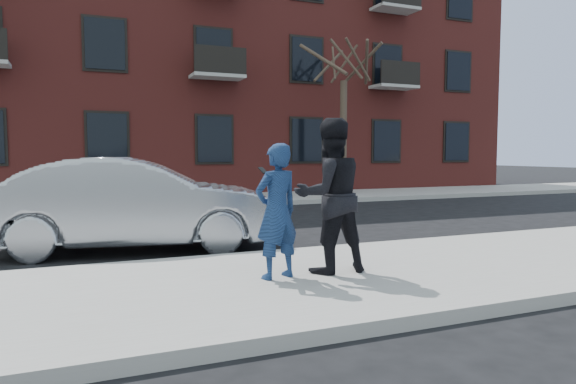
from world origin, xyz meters
name	(u,v)px	position (x,y,z in m)	size (l,w,h in m)	color
ground	(436,270)	(0.00, 0.00, 0.00)	(100.00, 100.00, 0.00)	black
near_sidewalk	(448,268)	(0.00, -0.25, 0.07)	(50.00, 3.50, 0.15)	gray
near_curb	(378,246)	(0.00, 1.55, 0.07)	(50.00, 0.10, 0.15)	#999691
far_sidewalk	(225,200)	(0.00, 11.25, 0.07)	(50.00, 3.50, 0.15)	gray
far_curb	(240,204)	(0.00, 9.45, 0.07)	(50.00, 0.10, 0.15)	#999691
apartment_building	(226,59)	(2.00, 18.00, 6.16)	(24.30, 10.30, 12.30)	maroon
street_tree	(344,48)	(4.50, 11.00, 5.52)	(3.60, 3.60, 6.80)	#31241D
silver_sedan	(136,204)	(-3.84, 3.17, 0.80)	(1.70, 4.88, 1.61)	#999BA3
man_hoodie	(277,211)	(-2.54, -0.14, 0.98)	(0.68, 0.54, 1.65)	navy
man_peacoat	(330,196)	(-1.79, -0.09, 1.14)	(0.96, 0.75, 1.97)	black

